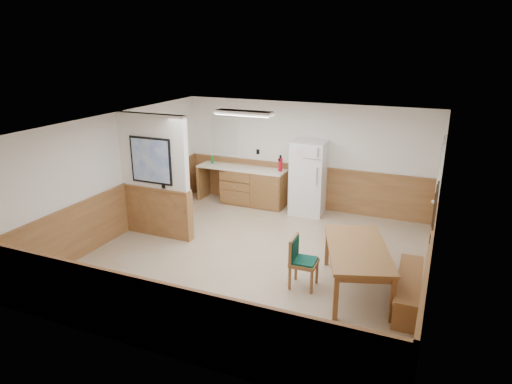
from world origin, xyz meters
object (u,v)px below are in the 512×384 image
at_px(dining_table, 357,253).
at_px(dining_bench, 409,284).
at_px(refrigerator, 308,178).
at_px(soap_bottle, 212,159).
at_px(fire_extinguisher, 280,164).
at_px(dining_chair, 299,258).

height_order(dining_table, dining_bench, dining_table).
bearing_deg(dining_table, refrigerator, 100.82).
bearing_deg(soap_bottle, dining_table, -36.57).
bearing_deg(soap_bottle, refrigerator, -2.21).
xyz_separation_m(dining_table, fire_extinguisher, (-2.45, 3.16, 0.41)).
relative_size(dining_bench, dining_chair, 1.90).
bearing_deg(dining_chair, dining_bench, 1.90).
bearing_deg(soap_bottle, dining_chair, -45.00).
bearing_deg(refrigerator, soap_bottle, 174.37).
xyz_separation_m(dining_bench, fire_extinguisher, (-3.26, 3.26, 0.73)).
relative_size(dining_table, dining_chair, 2.37).
xyz_separation_m(dining_bench, dining_chair, (-1.70, -0.12, 0.15)).
height_order(dining_chair, soap_bottle, soap_bottle).
height_order(dining_bench, dining_chair, dining_chair).
relative_size(dining_bench, soap_bottle, 7.76).
bearing_deg(fire_extinguisher, soap_bottle, 158.66).
height_order(refrigerator, dining_bench, refrigerator).
relative_size(refrigerator, dining_bench, 1.05).
bearing_deg(dining_bench, fire_extinguisher, 133.17).
distance_m(refrigerator, dining_table, 3.52).
bearing_deg(dining_table, dining_chair, 175.07).
distance_m(dining_bench, soap_bottle, 6.06).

